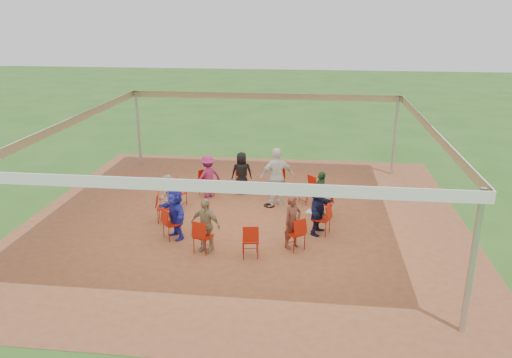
# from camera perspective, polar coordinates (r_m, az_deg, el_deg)

# --- Properties ---
(ground) EXTENTS (80.00, 80.00, 0.00)m
(ground) POSITION_cam_1_polar(r_m,az_deg,el_deg) (15.13, -1.22, -4.60)
(ground) COLOR #2A571B
(ground) RESTS_ON ground
(dirt_patch) EXTENTS (13.00, 13.00, 0.00)m
(dirt_patch) POSITION_cam_1_polar(r_m,az_deg,el_deg) (15.13, -1.22, -4.58)
(dirt_patch) COLOR brown
(dirt_patch) RESTS_ON ground
(tent) EXTENTS (10.33, 10.33, 3.00)m
(tent) POSITION_cam_1_polar(r_m,az_deg,el_deg) (14.36, -1.28, 4.12)
(tent) COLOR #B2B2B7
(tent) RESTS_ON ground
(chair_0) EXTENTS (0.55, 0.54, 0.90)m
(chair_0) POSITION_cam_1_polar(r_m,az_deg,el_deg) (14.11, 7.52, -4.57)
(chair_0) COLOR #AA1504
(chair_0) RESTS_ON ground
(chair_1) EXTENTS (0.51, 0.50, 0.90)m
(chair_1) POSITION_cam_1_polar(r_m,az_deg,el_deg) (15.26, 7.82, -2.75)
(chair_1) COLOR #AA1504
(chair_1) RESTS_ON ground
(chair_2) EXTENTS (0.61, 0.61, 0.90)m
(chair_2) POSITION_cam_1_polar(r_m,az_deg,el_deg) (16.30, 5.87, -1.24)
(chair_2) COLOR #AA1504
(chair_2) RESTS_ON ground
(chair_3) EXTENTS (0.54, 0.55, 0.90)m
(chair_3) POSITION_cam_1_polar(r_m,az_deg,el_deg) (17.00, 2.45, -0.31)
(chair_3) COLOR #AA1504
(chair_3) RESTS_ON ground
(chair_4) EXTENTS (0.50, 0.51, 0.90)m
(chair_4) POSITION_cam_1_polar(r_m,az_deg,el_deg) (17.21, -1.65, -0.06)
(chair_4) COLOR #AA1504
(chair_4) RESTS_ON ground
(chair_5) EXTENTS (0.61, 0.61, 0.90)m
(chair_5) POSITION_cam_1_polar(r_m,az_deg,el_deg) (16.90, -5.67, -0.50)
(chair_5) COLOR #AA1504
(chair_5) RESTS_ON ground
(chair_6) EXTENTS (0.55, 0.54, 0.90)m
(chair_6) POSITION_cam_1_polar(r_m,az_deg,el_deg) (16.12, -8.86, -1.60)
(chair_6) COLOR #AA1504
(chair_6) RESTS_ON ground
(chair_7) EXTENTS (0.51, 0.50, 0.90)m
(chair_7) POSITION_cam_1_polar(r_m,az_deg,el_deg) (15.04, -10.42, -3.22)
(chair_7) COLOR #AA1504
(chair_7) RESTS_ON ground
(chair_8) EXTENTS (0.61, 0.61, 0.90)m
(chair_8) POSITION_cam_1_polar(r_m,az_deg,el_deg) (13.91, -9.59, -5.04)
(chair_8) COLOR #AA1504
(chair_8) RESTS_ON ground
(chair_9) EXTENTS (0.54, 0.55, 0.90)m
(chair_9) POSITION_cam_1_polar(r_m,az_deg,el_deg) (13.05, -6.05, -6.53)
(chair_9) COLOR #AA1504
(chair_9) RESTS_ON ground
(chair_10) EXTENTS (0.50, 0.51, 0.90)m
(chair_10) POSITION_cam_1_polar(r_m,az_deg,el_deg) (12.76, -0.66, -7.02)
(chair_10) COLOR #AA1504
(chair_10) RESTS_ON ground
(chair_11) EXTENTS (0.61, 0.61, 0.90)m
(chair_11) POSITION_cam_1_polar(r_m,az_deg,el_deg) (13.17, 4.50, -6.22)
(chair_11) COLOR #AA1504
(chair_11) RESTS_ON ground
(person_seated_0) EXTENTS (0.91, 1.43, 1.45)m
(person_seated_0) POSITION_cam_1_polar(r_m,az_deg,el_deg) (14.04, 7.10, -3.44)
(person_seated_0) COLOR #141738
(person_seated_0) RESTS_ON ground
(person_seated_1) EXTENTS (0.59, 0.92, 1.45)m
(person_seated_1) POSITION_cam_1_polar(r_m,az_deg,el_deg) (15.14, 7.42, -1.78)
(person_seated_1) COLOR #254E2D
(person_seated_1) RESTS_ON ground
(person_seated_2) EXTENTS (0.61, 0.50, 1.45)m
(person_seated_2) POSITION_cam_1_polar(r_m,az_deg,el_deg) (16.80, 2.30, 0.47)
(person_seated_2) COLOR slate
(person_seated_2) RESTS_ON ground
(person_seated_3) EXTENTS (0.77, 0.52, 1.45)m
(person_seated_3) POSITION_cam_1_polar(r_m,az_deg,el_deg) (17.01, -1.64, 0.71)
(person_seated_3) COLOR black
(person_seated_3) RESTS_ON ground
(person_seated_4) EXTENTS (1.01, 0.96, 1.45)m
(person_seated_4) POSITION_cam_1_polar(r_m,az_deg,el_deg) (16.71, -5.50, 0.29)
(person_seated_4) COLOR #852052
(person_seated_4) RESTS_ON ground
(person_seated_5) EXTENTS (0.53, 0.77, 1.45)m
(person_seated_5) POSITION_cam_1_polar(r_m,az_deg,el_deg) (14.93, -10.02, -2.21)
(person_seated_5) COLOR #B1AB9B
(person_seated_5) RESTS_ON ground
(person_seated_6) EXTENTS (1.26, 1.34, 1.45)m
(person_seated_6) POSITION_cam_1_polar(r_m,az_deg,el_deg) (13.84, -9.20, -3.87)
(person_seated_6) COLOR #282CB2
(person_seated_6) RESTS_ON ground
(person_seated_7) EXTENTS (0.94, 0.69, 1.45)m
(person_seated_7) POSITION_cam_1_polar(r_m,az_deg,el_deg) (13.02, -5.82, -5.21)
(person_seated_7) COLOR tan
(person_seated_7) RESTS_ON ground
(person_seated_8) EXTENTS (0.63, 0.61, 1.45)m
(person_seated_8) POSITION_cam_1_polar(r_m,az_deg,el_deg) (13.14, 4.21, -4.93)
(person_seated_8) COLOR brown
(person_seated_8) RESTS_ON ground
(standing_person) EXTENTS (1.24, 0.91, 1.90)m
(standing_person) POSITION_cam_1_polar(r_m,az_deg,el_deg) (15.91, 2.42, 0.25)
(standing_person) COLOR silver
(standing_person) RESTS_ON ground
(cable_coil) EXTENTS (0.41, 0.41, 0.03)m
(cable_coil) POSITION_cam_1_polar(r_m,az_deg,el_deg) (16.08, 1.55, -3.07)
(cable_coil) COLOR black
(cable_coil) RESTS_ON ground
(laptop) EXTENTS (0.34, 0.38, 0.22)m
(laptop) POSITION_cam_1_polar(r_m,az_deg,el_deg) (14.11, 6.47, -3.53)
(laptop) COLOR #B7B7BC
(laptop) RESTS_ON ground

